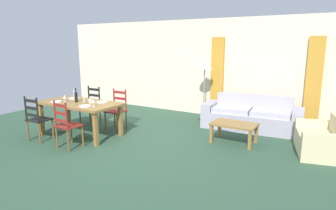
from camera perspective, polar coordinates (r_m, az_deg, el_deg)
ground_plane at (r=6.07m, az=-8.05°, el=-7.77°), size 9.60×9.60×0.02m
wall_far at (r=8.56m, az=5.84°, el=7.33°), size 9.60×0.16×2.70m
curtain_panel_left at (r=8.19m, az=9.59°, el=5.26°), size 0.35×0.08×2.20m
curtain_panel_right at (r=7.65m, az=26.57°, el=3.72°), size 0.35×0.08×2.20m
dining_table at (r=6.78m, az=-16.94°, el=-0.19°), size 1.90×0.96×0.75m
dining_chair_near_left at (r=6.72m, az=-24.21°, el=-2.46°), size 0.44×0.43×0.96m
dining_chair_near_right at (r=6.01m, az=-19.23°, el=-3.67°), size 0.45×0.43×0.96m
dining_chair_far_left at (r=7.66m, az=-14.79°, el=-0.13°), size 0.43×0.41×0.96m
dining_chair_far_right at (r=7.07m, az=-9.95°, el=-0.89°), size 0.43×0.41×0.96m
dinner_plate_near_left at (r=6.95m, az=-21.01°, el=0.62°), size 0.24×0.24×0.02m
fork_near_left at (r=7.06m, az=-21.75°, el=0.69°), size 0.02×0.17×0.01m
dinner_plate_near_right at (r=6.27m, az=-15.92°, el=-0.19°), size 0.24×0.24×0.02m
fork_near_right at (r=6.38m, az=-16.84°, el=-0.09°), size 0.03×0.17×0.01m
dinner_plate_far_left at (r=7.26m, az=-17.91°, el=1.29°), size 0.24×0.24×0.02m
fork_far_left at (r=7.37m, az=-18.68°, el=1.35°), size 0.02×0.17×0.01m
dinner_plate_far_right at (r=6.61m, az=-12.76°, el=0.59°), size 0.24×0.24×0.02m
fork_far_right at (r=6.72m, az=-13.69°, el=0.66°), size 0.03×0.17×0.01m
wine_bottle at (r=6.77m, az=-17.54°, el=1.52°), size 0.07×0.07×0.32m
wine_glass_near_left at (r=6.88m, az=-19.58°, el=1.49°), size 0.06×0.06×0.16m
wine_glass_near_right at (r=6.21m, az=-14.42°, el=0.74°), size 0.06×0.06×0.16m
coffee_cup_primary at (r=6.59m, az=-14.96°, el=0.75°), size 0.07×0.07×0.09m
candle_tall at (r=6.89m, az=-17.90°, el=1.34°), size 0.05×0.05×0.27m
candle_short at (r=6.58m, az=-16.09°, el=0.64°), size 0.05×0.05×0.15m
couch at (r=7.30m, az=16.05°, el=-2.28°), size 2.34×1.00×0.80m
coffee_table at (r=6.17m, az=12.80°, el=-4.09°), size 0.90×0.56×0.42m
armchair_upholstered at (r=6.18m, az=28.34°, el=-6.25°), size 1.05×1.32×0.72m
standing_lamp at (r=7.74m, az=7.20°, el=7.27°), size 0.40×0.40×1.64m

